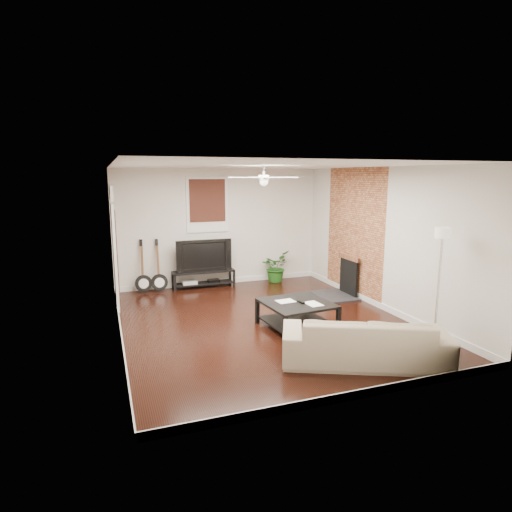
{
  "coord_description": "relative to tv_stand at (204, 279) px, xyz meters",
  "views": [
    {
      "loc": [
        -2.67,
        -7.04,
        2.63
      ],
      "look_at": [
        0.0,
        0.4,
        1.15
      ],
      "focal_mm": 30.2,
      "sensor_mm": 36.0,
      "label": 1
    }
  ],
  "objects": [
    {
      "name": "guitar_right",
      "position": [
        -1.05,
        -0.06,
        0.41
      ],
      "size": [
        0.4,
        0.29,
        1.23
      ],
      "primitive_type": null,
      "rotation": [
        0.0,
        0.0,
        -0.06
      ],
      "color": "black",
      "rests_on": "floor"
    },
    {
      "name": "floor_lamp",
      "position": [
        2.56,
        -4.79,
        0.74
      ],
      "size": [
        0.41,
        0.41,
        1.88
      ],
      "primitive_type": null,
      "rotation": [
        0.0,
        0.0,
        -0.43
      ],
      "color": "silver",
      "rests_on": "floor"
    },
    {
      "name": "window_back",
      "position": [
        0.17,
        0.19,
        1.74
      ],
      "size": [
        1.0,
        0.06,
        1.3
      ],
      "primitive_type": "cube",
      "color": "#33120E",
      "rests_on": "wall_back"
    },
    {
      "name": "tv",
      "position": [
        -0.0,
        0.02,
        0.58
      ],
      "size": [
        1.31,
        0.17,
        0.76
      ],
      "primitive_type": "imported",
      "color": "black",
      "rests_on": "tv_stand"
    },
    {
      "name": "guitar_left",
      "position": [
        -1.4,
        -0.03,
        0.41
      ],
      "size": [
        0.42,
        0.33,
        1.23
      ],
      "primitive_type": null,
      "rotation": [
        0.0,
        0.0,
        -0.16
      ],
      "color": "black",
      "rests_on": "floor"
    },
    {
      "name": "fireplace",
      "position": [
        2.67,
        -1.78,
        0.25
      ],
      "size": [
        0.8,
        1.1,
        0.92
      ],
      "primitive_type": "cube",
      "color": "black",
      "rests_on": "floor"
    },
    {
      "name": "coffee_table",
      "position": [
        0.91,
        -3.27,
        0.03
      ],
      "size": [
        1.2,
        1.2,
        0.46
      ],
      "primitive_type": "cube",
      "rotation": [
        0.0,
        0.0,
        0.1
      ],
      "color": "black",
      "rests_on": "floor"
    },
    {
      "name": "sofa",
      "position": [
        1.21,
        -4.89,
        0.13
      ],
      "size": [
        2.47,
        1.78,
        0.67
      ],
      "primitive_type": "imported",
      "rotation": [
        0.0,
        0.0,
        2.71
      ],
      "color": "#C1B090",
      "rests_on": "floor"
    },
    {
      "name": "room",
      "position": [
        0.47,
        -2.78,
        1.19
      ],
      "size": [
        5.01,
        6.01,
        2.81
      ],
      "color": "black",
      "rests_on": "ground"
    },
    {
      "name": "brick_accent",
      "position": [
        2.96,
        -1.78,
        1.19
      ],
      "size": [
        0.02,
        2.2,
        2.8
      ],
      "primitive_type": "cube",
      "color": "brown",
      "rests_on": "floor"
    },
    {
      "name": "door_left",
      "position": [
        -1.99,
        -0.88,
        1.04
      ],
      "size": [
        0.08,
        1.0,
        2.5
      ],
      "primitive_type": "cube",
      "color": "white",
      "rests_on": "wall_left"
    },
    {
      "name": "potted_plant",
      "position": [
        1.82,
        -0.06,
        0.18
      ],
      "size": [
        0.92,
        0.92,
        0.78
      ],
      "primitive_type": "imported",
      "rotation": [
        0.0,
        0.0,
        0.83
      ],
      "color": "#1F5819",
      "rests_on": "floor"
    },
    {
      "name": "ceiling_fan",
      "position": [
        0.47,
        -2.78,
        2.39
      ],
      "size": [
        1.24,
        1.24,
        0.32
      ],
      "primitive_type": null,
      "color": "white",
      "rests_on": "ceiling"
    },
    {
      "name": "tv_stand",
      "position": [
        0.0,
        0.0,
        0.0
      ],
      "size": [
        1.47,
        0.39,
        0.41
      ],
      "primitive_type": "cube",
      "color": "black",
      "rests_on": "floor"
    }
  ]
}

